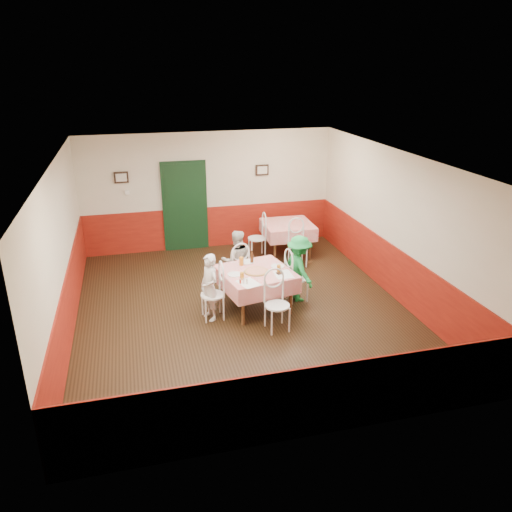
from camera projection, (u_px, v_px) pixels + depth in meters
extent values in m
plane|color=black|center=(242.00, 309.00, 9.29)|extent=(7.00, 7.00, 0.00)
plane|color=white|center=(241.00, 159.00, 8.26)|extent=(7.00, 7.00, 0.00)
cube|color=beige|center=(209.00, 191.00, 11.93)|extent=(6.00, 0.10, 2.80)
cube|color=beige|center=(310.00, 338.00, 5.62)|extent=(6.00, 0.10, 2.80)
cube|color=beige|center=(61.00, 253.00, 8.08)|extent=(0.10, 7.00, 2.80)
cube|color=beige|center=(395.00, 225.00, 9.47)|extent=(0.10, 7.00, 2.80)
cube|color=maroon|center=(211.00, 227.00, 12.25)|extent=(6.00, 0.03, 1.00)
cube|color=maroon|center=(307.00, 403.00, 5.97)|extent=(6.00, 0.03, 1.00)
cube|color=maroon|center=(70.00, 303.00, 8.42)|extent=(0.03, 7.00, 1.00)
cube|color=maroon|center=(390.00, 269.00, 9.80)|extent=(0.03, 7.00, 1.00)
cube|color=black|center=(185.00, 207.00, 11.88)|extent=(0.96, 0.06, 2.10)
cube|color=black|center=(121.00, 177.00, 11.26)|extent=(0.32, 0.03, 0.26)
cube|color=black|center=(262.00, 170.00, 12.02)|extent=(0.32, 0.03, 0.26)
cube|color=white|center=(127.00, 192.00, 11.41)|extent=(0.10, 0.03, 0.10)
cube|color=red|center=(256.00, 290.00, 9.18)|extent=(1.43, 1.43, 0.77)
cube|color=red|center=(288.00, 239.00, 11.82)|extent=(1.15, 1.15, 0.77)
cylinder|color=#B74723|center=(256.00, 271.00, 8.98)|extent=(0.50, 0.50, 0.03)
cylinder|color=white|center=(235.00, 274.00, 8.87)|extent=(0.29, 0.29, 0.01)
cylinder|color=white|center=(278.00, 266.00, 9.22)|extent=(0.29, 0.29, 0.01)
cylinder|color=white|center=(247.00, 262.00, 9.42)|extent=(0.29, 0.29, 0.01)
cylinder|color=#BF7219|center=(242.00, 276.00, 8.65)|extent=(0.08, 0.08, 0.13)
cylinder|color=#BF7219|center=(279.00, 268.00, 8.98)|extent=(0.08, 0.08, 0.13)
cylinder|color=#BF7219|center=(241.00, 261.00, 9.27)|extent=(0.10, 0.10, 0.16)
cylinder|color=#381C0A|center=(252.00, 257.00, 9.35)|extent=(0.07, 0.07, 0.22)
cylinder|color=silver|center=(244.00, 281.00, 8.52)|extent=(0.04, 0.04, 0.09)
cylinder|color=silver|center=(247.00, 282.00, 8.49)|extent=(0.04, 0.04, 0.09)
cylinder|color=#B23319|center=(240.00, 281.00, 8.51)|extent=(0.04, 0.04, 0.09)
cube|color=white|center=(248.00, 283.00, 8.54)|extent=(0.41, 0.48, 0.00)
cube|color=white|center=(283.00, 274.00, 8.89)|extent=(0.31, 0.41, 0.00)
cube|color=black|center=(280.00, 273.00, 8.91)|extent=(0.12, 0.11, 0.02)
imported|color=gray|center=(210.00, 287.00, 8.74)|extent=(0.43, 0.52, 1.22)
imported|color=gray|center=(237.00, 261.00, 9.84)|extent=(0.64, 0.52, 1.25)
imported|color=gray|center=(299.00, 268.00, 9.43)|extent=(0.62, 0.90, 1.29)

